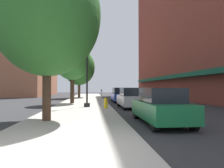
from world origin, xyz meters
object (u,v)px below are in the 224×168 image
tree_far (47,15)px  car_green (160,106)px  lamppost (87,69)px  fire_hydrant (106,103)px  tree_near (79,67)px  tree_mid (72,59)px  car_silver (131,98)px  parking_meter_near (102,93)px  car_blue (120,95)px

tree_far → car_green: (5.30, -0.78, -4.35)m
lamppost → fire_hydrant: (1.43, -1.24, -2.68)m
tree_near → car_green: (5.22, -22.36, -4.02)m
tree_mid → car_silver: 7.49m
parking_meter_near → car_blue: bearing=-59.8°
parking_meter_near → car_green: size_ratio=0.30×
lamppost → car_green: (3.57, -7.10, -2.39)m
tree_mid → tree_far: (-0.15, -10.33, 0.68)m
car_blue → tree_near: bearing=118.7°
parking_meter_near → lamppost: bearing=-99.5°
parking_meter_near → car_green: 16.85m
tree_near → car_green: size_ratio=1.75×
fire_hydrant → car_silver: car_silver is taller
lamppost → car_green: lamppost is taller
car_green → car_silver: same height
tree_near → tree_far: bearing=-90.2°
parking_meter_near → tree_far: 16.84m
tree_mid → tree_far: tree_far is taller
car_blue → fire_hydrant: bearing=-107.3°
fire_hydrant → car_blue: bearing=74.1°
lamppost → parking_meter_near: 10.03m
lamppost → parking_meter_near: size_ratio=4.50×
car_green → tree_near: bearing=103.1°
fire_hydrant → tree_near: size_ratio=0.10×
lamppost → car_silver: size_ratio=1.37×
fire_hydrant → car_green: (2.14, -5.86, 0.29)m
car_silver → tree_far: bearing=-128.3°
tree_near → tree_mid: size_ratio=1.16×
tree_mid → parking_meter_near: bearing=60.4°
parking_meter_near → car_blue: (1.95, -3.35, -0.14)m
fire_hydrant → parking_meter_near: (0.19, 10.88, 0.43)m
car_green → lamppost: bearing=116.6°
tree_far → car_silver: size_ratio=1.86×
tree_far → tree_near: bearing=89.8°
tree_mid → car_blue: bearing=23.9°
lamppost → tree_near: bearing=96.2°
tree_mid → tree_far: size_ratio=0.81×
lamppost → car_silver: bearing=0.0°
tree_far → tree_mid: bearing=89.2°
tree_far → car_green: 6.90m
fire_hydrant → tree_near: 17.34m
fire_hydrant → tree_far: (-3.16, -5.08, 4.64)m
parking_meter_near → car_green: bearing=-83.4°
lamppost → tree_mid: bearing=111.5°
tree_near → tree_far: size_ratio=0.94×
tree_mid → lamppost: bearing=-68.5°
tree_near → car_silver: 16.63m
fire_hydrant → parking_meter_near: size_ratio=0.60×
tree_near → parking_meter_near: bearing=-59.9°
tree_near → tree_far: 21.59m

